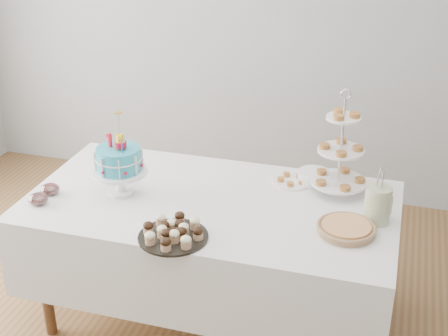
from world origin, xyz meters
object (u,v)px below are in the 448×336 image
(tiered_stand, at_px, (341,151))
(cupcake_tray, at_px, (173,231))
(utensil_pitcher, at_px, (378,203))
(pastry_plate, at_px, (292,180))
(jam_bowl_a, at_px, (38,199))
(jam_bowl_b, at_px, (50,189))
(birthday_cake, at_px, (120,173))
(pie, at_px, (346,228))
(table, at_px, (211,237))
(plate_stack, at_px, (314,177))

(tiered_stand, bearing_deg, cupcake_tray, -134.91)
(utensil_pitcher, bearing_deg, pastry_plate, 166.38)
(jam_bowl_a, relative_size, jam_bowl_b, 1.01)
(birthday_cake, bearing_deg, cupcake_tray, -19.90)
(pastry_plate, xyz_separation_m, jam_bowl_b, (-1.20, -0.50, 0.01))
(pie, distance_m, utensil_pitcher, 0.21)
(table, relative_size, pastry_plate, 9.03)
(pastry_plate, bearing_deg, plate_stack, 16.74)
(birthday_cake, bearing_deg, jam_bowl_a, -128.33)
(jam_bowl_b, relative_size, utensil_pitcher, 0.35)
(pie, relative_size, utensil_pitcher, 0.99)
(table, xyz_separation_m, jam_bowl_b, (-0.84, -0.18, 0.26))
(table, xyz_separation_m, plate_stack, (0.48, 0.36, 0.26))
(jam_bowl_a, bearing_deg, pastry_plate, 26.92)
(utensil_pitcher, bearing_deg, jam_bowl_a, -151.09)
(cupcake_tray, bearing_deg, jam_bowl_b, 164.02)
(birthday_cake, distance_m, pie, 1.20)
(utensil_pitcher, bearing_deg, plate_stack, 155.82)
(birthday_cake, distance_m, jam_bowl_a, 0.44)
(tiered_stand, bearing_deg, birthday_cake, -162.87)
(jam_bowl_b, xyz_separation_m, utensil_pitcher, (1.68, 0.20, 0.07))
(jam_bowl_a, bearing_deg, utensil_pitcher, 10.64)
(cupcake_tray, height_order, jam_bowl_b, cupcake_tray)
(pie, bearing_deg, jam_bowl_b, -178.10)
(cupcake_tray, bearing_deg, utensil_pitcher, 25.37)
(cupcake_tray, height_order, pastry_plate, cupcake_tray)
(pastry_plate, bearing_deg, utensil_pitcher, -31.89)
(cupcake_tray, distance_m, jam_bowl_a, 0.79)
(table, relative_size, jam_bowl_b, 19.06)
(birthday_cake, height_order, pastry_plate, birthday_cake)
(table, relative_size, jam_bowl_a, 18.84)
(utensil_pitcher, bearing_deg, tiered_stand, 149.10)
(cupcake_tray, xyz_separation_m, jam_bowl_a, (-0.78, 0.11, -0.01))
(birthday_cake, bearing_deg, table, 25.89)
(jam_bowl_b, bearing_deg, tiered_stand, 17.36)
(jam_bowl_a, bearing_deg, plate_stack, 26.10)
(cupcake_tray, bearing_deg, pastry_plate, 59.66)
(table, xyz_separation_m, pie, (0.71, -0.12, 0.25))
(table, height_order, utensil_pitcher, utensil_pitcher)
(plate_stack, height_order, jam_bowl_b, plate_stack)
(cupcake_tray, height_order, plate_stack, cupcake_tray)
(table, height_order, tiered_stand, tiered_stand)
(pastry_plate, bearing_deg, tiered_stand, -9.20)
(birthday_cake, distance_m, pastry_plate, 0.93)
(birthday_cake, relative_size, pie, 1.58)
(jam_bowl_a, bearing_deg, jam_bowl_b, 90.00)
(table, relative_size, birthday_cake, 4.28)
(tiered_stand, bearing_deg, jam_bowl_b, -162.64)
(table, bearing_deg, utensil_pitcher, 1.78)
(pie, height_order, utensil_pitcher, utensil_pitcher)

